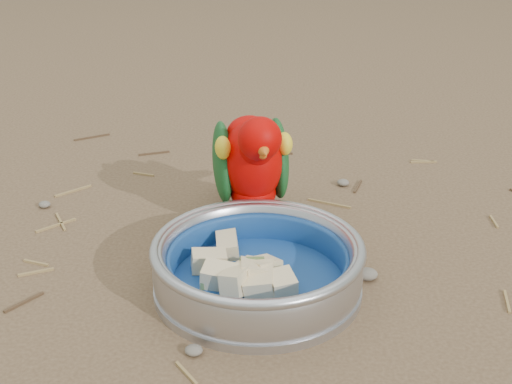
# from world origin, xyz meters

# --- Properties ---
(ground) EXTENTS (60.00, 60.00, 0.00)m
(ground) POSITION_xyz_m (0.00, 0.00, 0.00)
(ground) COLOR brown
(food_bowl) EXTENTS (0.24, 0.24, 0.02)m
(food_bowl) POSITION_xyz_m (0.04, -0.04, 0.01)
(food_bowl) COLOR #B2B2BA
(food_bowl) RESTS_ON ground
(bowl_wall) EXTENTS (0.24, 0.24, 0.04)m
(bowl_wall) POSITION_xyz_m (0.04, -0.04, 0.04)
(bowl_wall) COLOR #B2B2BA
(bowl_wall) RESTS_ON food_bowl
(fruit_wedges) EXTENTS (0.14, 0.14, 0.03)m
(fruit_wedges) POSITION_xyz_m (0.04, -0.04, 0.03)
(fruit_wedges) COLOR beige
(fruit_wedges) RESTS_ON food_bowl
(lory_parrot) EXTENTS (0.15, 0.22, 0.17)m
(lory_parrot) POSITION_xyz_m (0.02, 0.11, 0.08)
(lory_parrot) COLOR #BB0200
(lory_parrot) RESTS_ON ground
(ground_debris) EXTENTS (0.90, 0.80, 0.01)m
(ground_debris) POSITION_xyz_m (0.02, 0.04, 0.00)
(ground_debris) COLOR olive
(ground_debris) RESTS_ON ground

